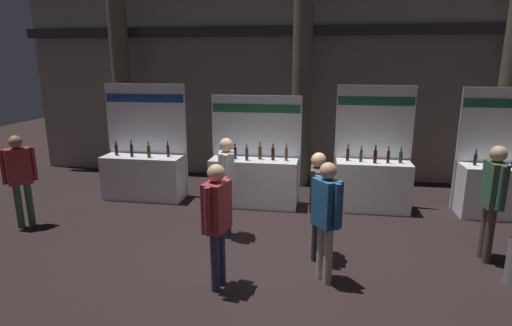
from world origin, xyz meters
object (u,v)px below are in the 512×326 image
Objects in this scene: exhibitor_booth_2 at (372,180)px; visitor_1 at (20,173)px; visitor_4 at (493,193)px; visitor_6 at (326,212)px; visitor_5 at (227,179)px; visitor_3 at (217,215)px; visitor_2 at (317,196)px; exhibitor_booth_0 at (144,171)px; exhibitor_booth_3 at (507,186)px; exhibitor_booth_1 at (254,178)px.

visitor_1 is (-6.51, -1.99, 0.40)m from exhibitor_booth_2.
visitor_4 reaches higher than visitor_6.
visitor_5 is at bearing -164.15° from visitor_6.
visitor_4 is at bearing 122.86° from visitor_3.
visitor_2 is at bearing -47.24° from visitor_1.
visitor_1 is 3.84m from visitor_5.
exhibitor_booth_3 is (7.59, 0.03, 0.02)m from exhibitor_booth_0.
exhibitor_booth_1 is 1.37× the size of visitor_2.
exhibitor_booth_0 is 1.44× the size of visitor_5.
visitor_2 is at bearing 142.91° from visitor_3.
visitor_5 is at bearing -161.06° from exhibitor_booth_3.
visitor_6 is at bearing -139.09° from exhibitor_booth_3.
exhibitor_booth_0 is 2.50m from visitor_1.
exhibitor_booth_2 is at bearing -65.52° from visitor_5.
visitor_4 is at bearing -17.34° from exhibitor_booth_0.
visitor_3 is 1.48m from visitor_6.
visitor_4 is 4.17m from visitor_5.
exhibitor_booth_3 reaches higher than visitor_3.
visitor_6 is at bearing -63.54° from exhibitor_booth_1.
exhibitor_booth_1 is at bearing -149.05° from visitor_2.
exhibitor_booth_0 is at bearing 9.54° from visitor_1.
exhibitor_booth_0 reaches higher than visitor_6.
visitor_2 is at bearing -82.83° from visitor_4.
visitor_2 is 2.63m from visitor_4.
visitor_3 is 4.16m from visitor_4.
visitor_2 is 0.99× the size of visitor_6.
visitor_5 is (-4.16, 0.26, -0.04)m from visitor_4.
visitor_3 is 0.96× the size of visitor_4.
visitor_1 is at bearing -154.99° from exhibitor_booth_1.
visitor_4 is (3.97, -1.96, 0.50)m from exhibitor_booth_1.
exhibitor_booth_1 is 4.47m from visitor_1.
exhibitor_booth_0 is 4.57m from visitor_2.
exhibitor_booth_3 is 1.49× the size of visitor_2.
exhibitor_booth_1 reaches higher than visitor_5.
exhibitor_booth_3 is at bearing 151.75° from visitor_4.
exhibitor_booth_2 is 1.47× the size of visitor_1.
exhibitor_booth_0 reaches higher than exhibitor_booth_3.
exhibitor_booth_2 is 6.82m from visitor_1.
visitor_2 is at bearing -59.44° from exhibitor_booth_1.
exhibitor_booth_0 reaches higher than visitor_2.
exhibitor_booth_1 is at bearing -177.48° from exhibitor_booth_2.
visitor_2 is 0.93× the size of visitor_4.
visitor_1 is 5.64m from visitor_6.
exhibitor_booth_3 is 6.11m from visitor_3.
visitor_2 is at bearing 153.96° from visitor_6.
visitor_1 is at bearing -90.88° from visitor_4.
visitor_6 reaches higher than visitor_2.
visitor_3 is at bearing -110.78° from visitor_6.
exhibitor_booth_3 is (5.06, 0.10, 0.03)m from exhibitor_booth_1.
exhibitor_booth_1 is 3.43m from visitor_3.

